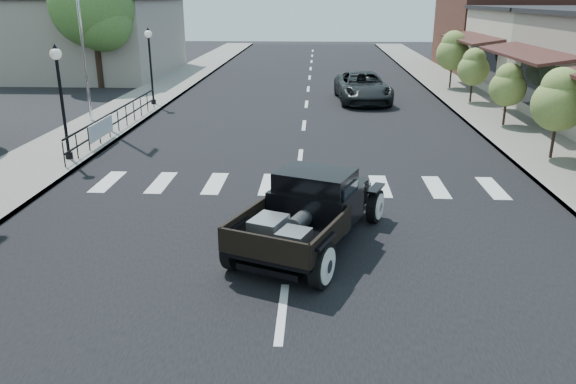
{
  "coord_description": "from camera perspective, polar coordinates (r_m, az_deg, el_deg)",
  "views": [
    {
      "loc": [
        0.55,
        -11.45,
        5.18
      ],
      "look_at": [
        -0.08,
        0.55,
        1.0
      ],
      "focal_mm": 35.0,
      "sensor_mm": 36.0,
      "label": 1
    }
  ],
  "objects": [
    {
      "name": "ground",
      "position": [
        12.58,
        0.24,
        -5.14
      ],
      "size": [
        120.0,
        120.0,
        0.0
      ],
      "primitive_type": "plane",
      "color": "black",
      "rests_on": "ground"
    },
    {
      "name": "road",
      "position": [
        26.96,
        1.8,
        8.12
      ],
      "size": [
        14.0,
        80.0,
        0.02
      ],
      "primitive_type": "cube",
      "color": "black",
      "rests_on": "ground"
    },
    {
      "name": "road_markings",
      "position": [
        22.08,
        1.5,
        5.61
      ],
      "size": [
        12.0,
        60.0,
        0.06
      ],
      "primitive_type": null,
      "color": "silver",
      "rests_on": "ground"
    },
    {
      "name": "sidewalk_left",
      "position": [
        28.42,
        -15.78,
        8.13
      ],
      "size": [
        3.0,
        80.0,
        0.15
      ],
      "primitive_type": "cube",
      "color": "#99958B",
      "rests_on": "ground"
    },
    {
      "name": "sidewalk_right",
      "position": [
        28.09,
        19.57,
        7.62
      ],
      "size": [
        3.0,
        80.0,
        0.15
      ],
      "primitive_type": "cube",
      "color": "gray",
      "rests_on": "ground"
    },
    {
      "name": "low_building_left",
      "position": [
        42.49,
        -19.11,
        14.57
      ],
      "size": [
        10.0,
        12.0,
        5.0
      ],
      "primitive_type": "cube",
      "color": "#9D9284",
      "rests_on": "ground"
    },
    {
      "name": "storefront_far",
      "position": [
        36.56,
        26.97,
        12.59
      ],
      "size": [
        10.0,
        9.0,
        4.5
      ],
      "primitive_type": "cube",
      "color": "beige",
      "rests_on": "ground"
    },
    {
      "name": "far_building_right",
      "position": [
        45.98,
        22.87,
        15.67
      ],
      "size": [
        11.0,
        10.0,
        7.0
      ],
      "primitive_type": "cube",
      "color": "brown",
      "rests_on": "ground"
    },
    {
      "name": "railing",
      "position": [
        23.29,
        -16.89,
        7.15
      ],
      "size": [
        0.08,
        10.0,
        1.0
      ],
      "primitive_type": null,
      "color": "black",
      "rests_on": "sidewalk_left"
    },
    {
      "name": "banner",
      "position": [
        21.47,
        -18.38,
        5.48
      ],
      "size": [
        0.04,
        2.2,
        0.6
      ],
      "primitive_type": null,
      "color": "silver",
      "rests_on": "sidewalk_left"
    },
    {
      "name": "lamp_post_b",
      "position": [
        19.52,
        -21.96,
        8.38
      ],
      "size": [
        0.36,
        0.36,
        3.66
      ],
      "primitive_type": null,
      "color": "black",
      "rests_on": "sidewalk_left"
    },
    {
      "name": "lamp_post_c",
      "position": [
        28.81,
        -13.77,
        12.28
      ],
      "size": [
        0.36,
        0.36,
        3.66
      ],
      "primitive_type": null,
      "color": "black",
      "rests_on": "sidewalk_left"
    },
    {
      "name": "big_tree_far",
      "position": [
        35.94,
        -19.03,
        15.71
      ],
      "size": [
        4.93,
        4.93,
        7.24
      ],
      "primitive_type": null,
      "color": "#466F2F",
      "rests_on": "ground"
    },
    {
      "name": "small_tree_b",
      "position": [
        20.26,
        25.65,
        7.04
      ],
      "size": [
        1.7,
        1.7,
        2.84
      ],
      "primitive_type": null,
      "color": "olive",
      "rests_on": "sidewalk_right"
    },
    {
      "name": "small_tree_c",
      "position": [
        24.96,
        21.34,
        9.11
      ],
      "size": [
        1.46,
        1.46,
        2.44
      ],
      "primitive_type": null,
      "color": "olive",
      "rests_on": "sidewalk_right"
    },
    {
      "name": "small_tree_d",
      "position": [
        30.11,
        18.25,
        11.11
      ],
      "size": [
        1.54,
        1.54,
        2.57
      ],
      "primitive_type": null,
      "color": "olive",
      "rests_on": "sidewalk_right"
    },
    {
      "name": "small_tree_e",
      "position": [
        34.63,
        16.33,
        12.69
      ],
      "size": [
        1.87,
        1.87,
        3.12
      ],
      "primitive_type": null,
      "color": "olive",
      "rests_on": "sidewalk_right"
    },
    {
      "name": "hotrod_pickup",
      "position": [
        12.15,
        2.36,
        -1.75
      ],
      "size": [
        3.92,
        5.36,
        1.69
      ],
      "primitive_type": null,
      "rotation": [
        0.0,
        0.0,
        -0.38
      ],
      "color": "black",
      "rests_on": "ground"
    },
    {
      "name": "second_car",
      "position": [
        29.82,
        7.59,
        10.5
      ],
      "size": [
        2.91,
        5.64,
        1.52
      ],
      "primitive_type": "imported",
      "rotation": [
        0.0,
        0.0,
        0.07
      ],
      "color": "black",
      "rests_on": "ground"
    }
  ]
}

